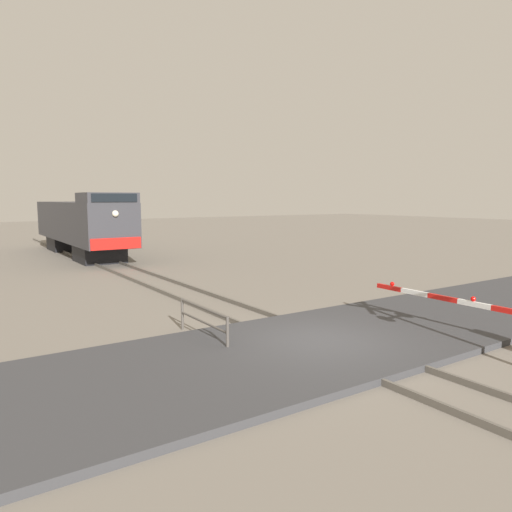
# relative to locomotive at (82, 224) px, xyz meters

# --- Properties ---
(ground_plane) EXTENTS (160.00, 160.00, 0.00)m
(ground_plane) POSITION_rel_locomotive_xyz_m (0.00, -24.41, -2.18)
(ground_plane) COLOR slate
(rail_track_left) EXTENTS (0.08, 80.00, 0.15)m
(rail_track_left) POSITION_rel_locomotive_xyz_m (-0.72, -24.41, -2.10)
(rail_track_left) COLOR #59544C
(rail_track_left) RESTS_ON ground_plane
(rail_track_right) EXTENTS (0.08, 80.00, 0.15)m
(rail_track_right) POSITION_rel_locomotive_xyz_m (0.72, -24.41, -2.10)
(rail_track_right) COLOR #59544C
(rail_track_right) RESTS_ON ground_plane
(road_surface) EXTENTS (36.00, 5.52, 0.17)m
(road_surface) POSITION_rel_locomotive_xyz_m (0.00, -24.41, -2.09)
(road_surface) COLOR #38383A
(road_surface) RESTS_ON ground_plane
(locomotive) EXTENTS (2.98, 15.32, 4.23)m
(locomotive) POSITION_rel_locomotive_xyz_m (0.00, 0.00, 0.00)
(locomotive) COLOR black
(locomotive) RESTS_ON ground_plane
(crossing_gate) EXTENTS (0.36, 5.68, 1.21)m
(crossing_gate) POSITION_rel_locomotive_xyz_m (3.91, -27.28, -1.42)
(crossing_gate) COLOR silver
(crossing_gate) RESTS_ON ground_plane
(guard_railing) EXTENTS (0.08, 2.73, 0.95)m
(guard_railing) POSITION_rel_locomotive_xyz_m (-2.34, -22.23, -1.56)
(guard_railing) COLOR #4C4742
(guard_railing) RESTS_ON ground_plane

